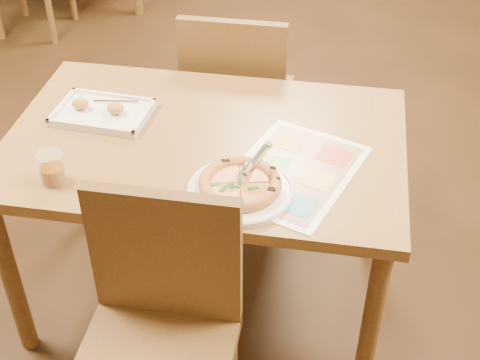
% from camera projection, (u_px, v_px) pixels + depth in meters
% --- Properties ---
extents(dining_table, '(1.30, 0.85, 0.72)m').
position_uv_depth(dining_table, '(205.00, 160.00, 2.23)').
color(dining_table, '#95653B').
rests_on(dining_table, ground).
extents(chair_near, '(0.42, 0.42, 0.47)m').
position_uv_depth(chair_near, '(159.00, 310.00, 1.81)').
color(chair_near, brown).
rests_on(chair_near, ground).
extents(chair_far, '(0.42, 0.42, 0.47)m').
position_uv_depth(chair_far, '(236.00, 87.00, 2.74)').
color(chair_far, brown).
rests_on(chair_far, ground).
extents(plate, '(0.40, 0.40, 0.02)m').
position_uv_depth(plate, '(240.00, 191.00, 1.95)').
color(plate, white).
rests_on(plate, dining_table).
extents(pizza, '(0.25, 0.25, 0.04)m').
position_uv_depth(pizza, '(240.00, 184.00, 1.95)').
color(pizza, '#CB7D45').
rests_on(pizza, plate).
extents(pizza_cutter, '(0.08, 0.14, 0.09)m').
position_uv_depth(pizza_cutter, '(253.00, 165.00, 1.93)').
color(pizza_cutter, silver).
rests_on(pizza_cutter, pizza).
extents(appetizer_tray, '(0.33, 0.24, 0.06)m').
position_uv_depth(appetizer_tray, '(102.00, 113.00, 2.28)').
color(appetizer_tray, white).
rests_on(appetizer_tray, dining_table).
extents(glass_tumbler, '(0.08, 0.08, 0.10)m').
position_uv_depth(glass_tumbler, '(52.00, 170.00, 1.98)').
color(glass_tumbler, '#783C09').
rests_on(glass_tumbler, dining_table).
extents(menu, '(0.48, 0.56, 0.00)m').
position_uv_depth(menu, '(293.00, 171.00, 2.04)').
color(menu, white).
rests_on(menu, dining_table).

